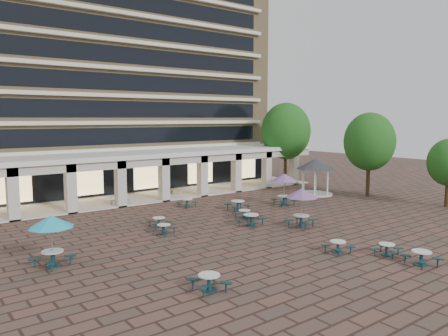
{
  "coord_description": "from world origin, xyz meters",
  "views": [
    {
      "loc": [
        -17.3,
        -22.18,
        7.54
      ],
      "look_at": [
        1.83,
        3.0,
        3.91
      ],
      "focal_mm": 35.0,
      "sensor_mm": 36.0,
      "label": 1
    }
  ],
  "objects_px": {
    "picnic_table_1": "(338,246)",
    "planter_right": "(171,194)",
    "picnic_table_2": "(387,248)",
    "planter_left": "(120,199)",
    "gazebo": "(316,168)"
  },
  "relations": [
    {
      "from": "planter_left",
      "to": "planter_right",
      "type": "distance_m",
      "value": 5.16
    },
    {
      "from": "picnic_table_2",
      "to": "planter_left",
      "type": "height_order",
      "value": "planter_left"
    },
    {
      "from": "gazebo",
      "to": "planter_left",
      "type": "bearing_deg",
      "value": 159.44
    },
    {
      "from": "picnic_table_1",
      "to": "planter_right",
      "type": "relative_size",
      "value": 1.04
    },
    {
      "from": "planter_left",
      "to": "picnic_table_2",
      "type": "bearing_deg",
      "value": -74.69
    },
    {
      "from": "picnic_table_2",
      "to": "planter_right",
      "type": "bearing_deg",
      "value": 78.39
    },
    {
      "from": "gazebo",
      "to": "planter_right",
      "type": "height_order",
      "value": "gazebo"
    },
    {
      "from": "planter_left",
      "to": "picnic_table_1",
      "type": "bearing_deg",
      "value": -78.05
    },
    {
      "from": "gazebo",
      "to": "planter_left",
      "type": "distance_m",
      "value": 18.96
    },
    {
      "from": "planter_left",
      "to": "planter_right",
      "type": "relative_size",
      "value": 1.0
    },
    {
      "from": "picnic_table_2",
      "to": "gazebo",
      "type": "xyz_separation_m",
      "value": [
        11.65,
        15.28,
        2.26
      ]
    },
    {
      "from": "picnic_table_1",
      "to": "picnic_table_2",
      "type": "bearing_deg",
      "value": -44.01
    },
    {
      "from": "picnic_table_1",
      "to": "gazebo",
      "type": "height_order",
      "value": "gazebo"
    },
    {
      "from": "picnic_table_2",
      "to": "planter_right",
      "type": "relative_size",
      "value": 1.12
    },
    {
      "from": "gazebo",
      "to": "planter_right",
      "type": "relative_size",
      "value": 2.52
    }
  ]
}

